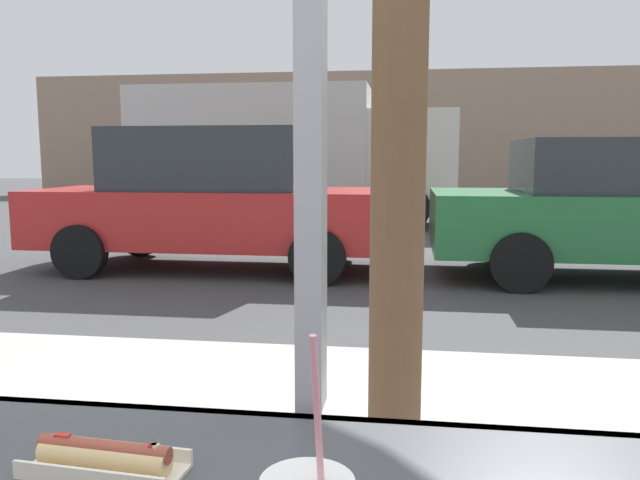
# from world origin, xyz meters

# --- Properties ---
(ground_plane) EXTENTS (60.00, 60.00, 0.00)m
(ground_plane) POSITION_xyz_m (0.00, 8.00, 0.00)
(ground_plane) COLOR #424244
(sidewalk_strip) EXTENTS (16.00, 2.80, 0.15)m
(sidewalk_strip) POSITION_xyz_m (0.00, 1.60, 0.07)
(sidewalk_strip) COLOR #B2ADA3
(sidewalk_strip) RESTS_ON ground
(building_facade_far) EXTENTS (28.00, 1.20, 4.48)m
(building_facade_far) POSITION_xyz_m (0.00, 22.18, 2.24)
(building_facade_far) COLOR gray
(building_facade_far) RESTS_ON ground
(hotdog_tray_near) EXTENTS (0.25, 0.11, 0.05)m
(hotdog_tray_near) POSITION_xyz_m (-0.27, -0.22, 0.97)
(hotdog_tray_near) COLOR beige
(hotdog_tray_near) RESTS_ON window_counter
(parked_car_red) EXTENTS (4.55, 1.89, 1.78)m
(parked_car_red) POSITION_xyz_m (-2.23, 6.54, 0.89)
(parked_car_red) COLOR red
(parked_car_red) RESTS_ON ground
(parked_car_green) EXTENTS (4.69, 2.03, 1.63)m
(parked_car_green) POSITION_xyz_m (2.80, 6.54, 0.84)
(parked_car_green) COLOR #236B38
(parked_car_green) RESTS_ON ground
(box_truck) EXTENTS (6.68, 2.44, 2.86)m
(box_truck) POSITION_xyz_m (-2.33, 12.04, 1.57)
(box_truck) COLOR beige
(box_truck) RESTS_ON ground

